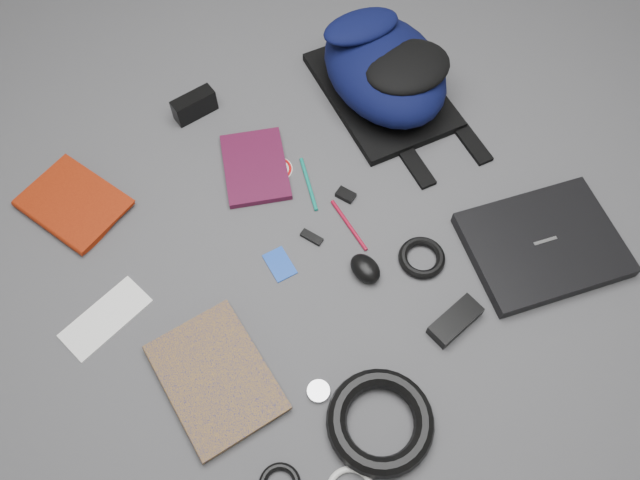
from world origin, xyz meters
TOP-DOWN VIEW (x-y plane):
  - ground at (0.00, 0.00)m, footprint 4.00×4.00m
  - backpack at (0.40, 0.28)m, footprint 0.37×0.48m
  - laptop at (0.41, -0.30)m, footprint 0.40×0.35m
  - textbook_red at (-0.50, 0.39)m, footprint 0.24×0.28m
  - comic_book at (-0.46, -0.13)m, footprint 0.22×0.29m
  - envelope at (-0.48, 0.12)m, footprint 0.21×0.13m
  - dvd_case at (-0.01, 0.27)m, footprint 0.23×0.26m
  - compact_camera at (-0.04, 0.50)m, footprint 0.11×0.04m
  - sticker_disc at (0.04, 0.23)m, footprint 0.07×0.07m
  - pen_teal at (0.07, 0.15)m, footprint 0.06×0.15m
  - pen_red at (0.08, 0.00)m, footprint 0.02×0.15m
  - id_badge at (-0.10, 0.01)m, footprint 0.06×0.08m
  - usb_black at (-0.01, 0.02)m, footprint 0.04×0.06m
  - key_fob at (0.13, 0.07)m, footprint 0.04×0.05m
  - mouse at (0.04, -0.12)m, footprint 0.06×0.08m
  - headphone_left at (-0.29, -0.17)m, footprint 0.06×0.06m
  - headphone_right at (-0.20, -0.28)m, footprint 0.06×0.06m
  - cable_coil at (0.16, -0.17)m, footprint 0.14×0.14m
  - power_brick at (0.12, -0.33)m, footprint 0.13×0.06m
  - power_cord_coil at (-0.14, -0.40)m, footprint 0.24×0.24m

SIDE VIEW (x-z plane):
  - ground at x=0.00m, z-range 0.00..0.00m
  - sticker_disc at x=0.04m, z-range 0.00..0.00m
  - envelope at x=-0.48m, z-range 0.00..0.00m
  - id_badge at x=-0.10m, z-range 0.00..0.00m
  - pen_red at x=0.08m, z-range 0.00..0.01m
  - pen_teal at x=0.07m, z-range 0.00..0.01m
  - usb_black at x=-0.01m, z-range 0.00..0.01m
  - headphone_right at x=-0.20m, z-range 0.00..0.01m
  - headphone_left at x=-0.29m, z-range 0.00..0.01m
  - key_fob at x=0.13m, z-range 0.00..0.01m
  - dvd_case at x=-0.01m, z-range 0.00..0.02m
  - cable_coil at x=0.16m, z-range 0.00..0.02m
  - comic_book at x=-0.46m, z-range 0.00..0.02m
  - textbook_red at x=-0.50m, z-range 0.00..0.03m
  - power_brick at x=0.12m, z-range 0.00..0.03m
  - laptop at x=0.41m, z-range 0.00..0.03m
  - power_cord_coil at x=-0.14m, z-range 0.00..0.04m
  - mouse at x=0.04m, z-range 0.00..0.04m
  - compact_camera at x=-0.04m, z-range 0.00..0.06m
  - backpack at x=0.40m, z-range 0.00..0.18m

